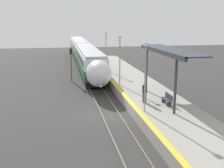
{
  "coord_description": "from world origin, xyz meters",
  "views": [
    {
      "loc": [
        -3.85,
        -21.45,
        7.68
      ],
      "look_at": [
        0.57,
        2.49,
        2.11
      ],
      "focal_mm": 45.0,
      "sensor_mm": 36.0,
      "label": 1
    }
  ],
  "objects": [
    {
      "name": "lamppost_far",
      "position": [
        2.26,
        16.16,
        3.88
      ],
      "size": [
        0.36,
        0.2,
        5.18
      ],
      "color": "#9E9EA3",
      "rests_on": "platform_right"
    },
    {
      "name": "person_waiting",
      "position": [
        2.95,
        0.38,
        1.8
      ],
      "size": [
        0.36,
        0.23,
        1.72
      ],
      "color": "navy",
      "rests_on": "platform_right"
    },
    {
      "name": "lamppost_mid",
      "position": [
        2.26,
        7.13,
        3.88
      ],
      "size": [
        0.36,
        0.2,
        5.18
      ],
      "color": "#9E9EA3",
      "rests_on": "platform_right"
    },
    {
      "name": "lamppost_near",
      "position": [
        2.26,
        -1.9,
        3.88
      ],
      "size": [
        0.36,
        0.2,
        5.18
      ],
      "color": "#9E9EA3",
      "rests_on": "platform_right"
    },
    {
      "name": "station_canopy",
      "position": [
        4.85,
        0.7,
        4.98
      ],
      "size": [
        2.02,
        10.02,
        4.41
      ],
      "color": "#333842",
      "rests_on": "platform_right"
    },
    {
      "name": "railway_signal",
      "position": [
        -2.55,
        14.15,
        2.58
      ],
      "size": [
        0.28,
        0.28,
        4.21
      ],
      "color": "#59595E",
      "rests_on": "ground_plane"
    },
    {
      "name": "platform_bench",
      "position": [
        4.64,
        -0.53,
        1.37
      ],
      "size": [
        0.44,
        1.58,
        0.89
      ],
      "color": "#2D333D",
      "rests_on": "platform_right"
    },
    {
      "name": "train",
      "position": [
        0.0,
        25.85,
        2.18
      ],
      "size": [
        2.75,
        41.48,
        3.81
      ],
      "color": "black",
      "rests_on": "ground_plane"
    },
    {
      "name": "rail_right",
      "position": [
        0.72,
        0.0,
        0.07
      ],
      "size": [
        0.08,
        90.0,
        0.15
      ],
      "primitive_type": "cube",
      "color": "slate",
      "rests_on": "ground_plane"
    },
    {
      "name": "rail_left",
      "position": [
        -0.72,
        0.0,
        0.07
      ],
      "size": [
        0.08,
        90.0,
        0.15
      ],
      "primitive_type": "cube",
      "color": "slate",
      "rests_on": "ground_plane"
    },
    {
      "name": "ground_plane",
      "position": [
        0.0,
        0.0,
        0.0
      ],
      "size": [
        120.0,
        120.0,
        0.0
      ],
      "primitive_type": "plane",
      "color": "#383533"
    },
    {
      "name": "platform_right",
      "position": [
        4.18,
        0.0,
        0.45
      ],
      "size": [
        5.1,
        64.0,
        0.91
      ],
      "color": "#9E998E",
      "rests_on": "ground_plane"
    }
  ]
}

